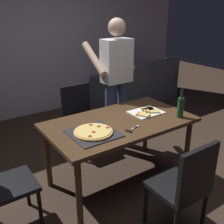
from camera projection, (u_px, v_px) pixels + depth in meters
ground_plane at (119, 180)px, 3.11m from camera, size 12.00×12.00×0.00m
back_wall at (31, 36)px, 4.58m from camera, size 6.40×0.10×2.80m
dining_table at (120, 127)px, 2.86m from camera, size 1.56×0.88×0.75m
chair_near_camera at (185, 184)px, 2.21m from camera, size 0.42×0.42×0.90m
chair_far_side at (80, 114)px, 3.63m from camera, size 0.42×0.42×0.90m
couch at (138, 88)px, 5.52m from camera, size 1.77×1.01×0.85m
person_serving_pizza at (116, 78)px, 3.51m from camera, size 0.55×0.54×1.75m
pepperoni_pizza_on_tray at (93, 132)px, 2.54m from camera, size 0.44×0.44×0.04m
pizza_slices_on_towel at (147, 112)px, 3.04m from camera, size 0.36×0.29×0.03m
wine_bottle at (181, 107)px, 2.88m from camera, size 0.07×0.07×0.32m
kitchen_scissors at (131, 130)px, 2.62m from camera, size 0.20×0.11×0.01m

